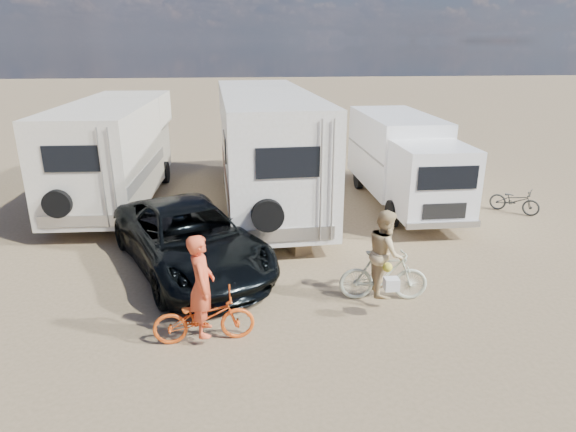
{
  "coord_description": "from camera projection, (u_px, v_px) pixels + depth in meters",
  "views": [
    {
      "loc": [
        -1.24,
        -9.19,
        5.25
      ],
      "look_at": [
        -0.15,
        1.97,
        1.3
      ],
      "focal_mm": 31.02,
      "sensor_mm": 36.0,
      "label": 1
    }
  ],
  "objects": [
    {
      "name": "box_truck",
      "position": [
        404.0,
        163.0,
        16.47
      ],
      "size": [
        2.26,
        6.93,
        2.89
      ],
      "primitive_type": null,
      "rotation": [
        0.0,
        0.0,
        0.01
      ],
      "color": "white",
      "rests_on": "ground"
    },
    {
      "name": "cooler",
      "position": [
        263.0,
        240.0,
        13.34
      ],
      "size": [
        0.6,
        0.5,
        0.42
      ],
      "primitive_type": "cube",
      "rotation": [
        0.0,
        0.0,
        -0.27
      ],
      "color": "#266087",
      "rests_on": "ground"
    },
    {
      "name": "rv_left",
      "position": [
        115.0,
        154.0,
        16.64
      ],
      "size": [
        2.81,
        8.04,
        3.38
      ],
      "primitive_type": null,
      "rotation": [
        0.0,
        0.0,
        -0.03
      ],
      "color": "beige",
      "rests_on": "ground"
    },
    {
      "name": "dark_suv",
      "position": [
        190.0,
        238.0,
        11.93
      ],
      "size": [
        4.7,
        6.23,
        1.57
      ],
      "primitive_type": "imported",
      "rotation": [
        0.0,
        0.0,
        0.42
      ],
      "color": "black",
      "rests_on": "ground"
    },
    {
      "name": "crate",
      "position": [
        299.0,
        245.0,
        13.04
      ],
      "size": [
        0.61,
        0.61,
        0.38
      ],
      "primitive_type": "cube",
      "rotation": [
        0.0,
        0.0,
        0.36
      ],
      "color": "olive",
      "rests_on": "ground"
    },
    {
      "name": "rv_main",
      "position": [
        266.0,
        151.0,
        16.22
      ],
      "size": [
        3.24,
        9.63,
        3.76
      ],
      "primitive_type": null,
      "rotation": [
        0.0,
        0.0,
        0.05
      ],
      "color": "white",
      "rests_on": "ground"
    },
    {
      "name": "rider_man",
      "position": [
        202.0,
        294.0,
        8.92
      ],
      "size": [
        0.51,
        0.73,
        1.93
      ],
      "primitive_type": "imported",
      "rotation": [
        0.0,
        0.0,
        1.64
      ],
      "color": "#F1562F",
      "rests_on": "ground"
    },
    {
      "name": "rider_woman",
      "position": [
        385.0,
        260.0,
        10.41
      ],
      "size": [
        0.79,
        0.97,
        1.84
      ],
      "primitive_type": "imported",
      "rotation": [
        0.0,
        0.0,
        1.45
      ],
      "color": "tan",
      "rests_on": "ground"
    },
    {
      "name": "bike_woman",
      "position": [
        384.0,
        276.0,
        10.53
      ],
      "size": [
        1.91,
        0.74,
        1.12
      ],
      "primitive_type": "imported",
      "rotation": [
        0.0,
        0.0,
        1.45
      ],
      "color": "beige",
      "rests_on": "ground"
    },
    {
      "name": "bike_man",
      "position": [
        204.0,
        317.0,
        9.08
      ],
      "size": [
        1.89,
        0.77,
        0.97
      ],
      "primitive_type": "imported",
      "rotation": [
        0.0,
        0.0,
        1.64
      ],
      "color": "#E35214",
      "rests_on": "ground"
    },
    {
      "name": "ground",
      "position": [
        304.0,
        305.0,
        10.48
      ],
      "size": [
        140.0,
        140.0,
        0.0
      ],
      "primitive_type": "plane",
      "color": "#8F7755",
      "rests_on": "ground"
    },
    {
      "name": "bike_parked",
      "position": [
        515.0,
        200.0,
        16.0
      ],
      "size": [
        1.49,
        1.46,
        0.81
      ],
      "primitive_type": "imported",
      "rotation": [
        0.0,
        0.0,
        0.81
      ],
      "color": "#2A2C2A",
      "rests_on": "ground"
    }
  ]
}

